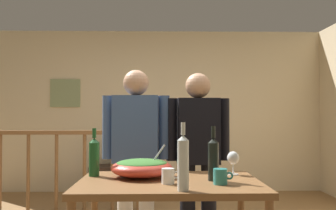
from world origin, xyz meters
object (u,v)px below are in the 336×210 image
wine_bottle_green (94,156)px  stair_railing (73,161)px  mug_teal (221,177)px  person_standing_right (198,149)px  serving_table (169,194)px  mug_white (168,176)px  wine_bottle_dark (213,158)px  wine_bottle_clear (183,162)px  framed_picture (65,93)px  flat_screen_tv (121,150)px  person_standing_left (136,147)px  salad_bowl (142,167)px  tv_console (121,181)px  wine_glass (233,159)px

wine_bottle_green → stair_railing: bearing=106.6°
mug_teal → person_standing_right: bearing=92.7°
serving_table → mug_white: (-0.01, -0.11, 0.13)m
wine_bottle_dark → wine_bottle_clear: bearing=-123.8°
framed_picture → wine_bottle_clear: framed_picture is taller
flat_screen_tv → wine_bottle_dark: (0.91, -3.16, 0.25)m
wine_bottle_dark → person_standing_right: 0.79m
stair_railing → person_standing_left: (0.88, -1.52, 0.31)m
stair_railing → wine_bottle_clear: 2.92m
salad_bowl → wine_bottle_clear: 0.53m
tv_console → wine_bottle_green: size_ratio=2.75×
serving_table → wine_bottle_clear: wine_bottle_clear is taller
salad_bowl → wine_bottle_green: size_ratio=1.27×
framed_picture → tv_console: (0.90, -0.29, -1.31)m
framed_picture → flat_screen_tv: size_ratio=0.89×
serving_table → wine_bottle_dark: (0.28, -0.01, 0.23)m
stair_railing → mug_white: (1.13, -2.42, 0.20)m
framed_picture → serving_table: 3.89m
stair_railing → serving_table: (1.14, -2.31, 0.07)m
wine_glass → wine_bottle_clear: wine_bottle_clear is taller
wine_glass → mug_teal: 0.39m
serving_table → wine_glass: 0.54m
wine_bottle_green → mug_teal: size_ratio=2.71×
salad_bowl → flat_screen_tv: bearing=98.4°
mug_teal → wine_bottle_green: bearing=158.6°
stair_railing → wine_glass: 2.64m
framed_picture → person_standing_left: (1.27, -2.69, -0.60)m
person_standing_left → mug_teal: bearing=124.4°
stair_railing → salad_bowl: (0.96, -2.18, 0.23)m
flat_screen_tv → person_standing_right: size_ratio=0.33×
tv_console → person_standing_right: person_standing_right is taller
stair_railing → mug_teal: bearing=-59.4°
salad_bowl → mug_teal: bearing=-29.2°
wine_bottle_clear → person_standing_right: size_ratio=0.24×
tv_console → person_standing_left: person_standing_left is taller
tv_console → mug_white: bearing=-79.3°
wine_bottle_dark → serving_table: bearing=178.2°
flat_screen_tv → mug_white: mug_white is taller
serving_table → salad_bowl: salad_bowl is taller
salad_bowl → wine_glass: bearing=7.9°
framed_picture → flat_screen_tv: framed_picture is taller
wine_glass → wine_bottle_clear: (-0.38, -0.55, 0.05)m
stair_railing → mug_teal: 2.85m
tv_console → mug_teal: size_ratio=7.45×
salad_bowl → mug_white: salad_bowl is taller
stair_railing → wine_bottle_dark: (1.42, -2.32, 0.30)m
serving_table → mug_teal: bearing=-24.3°
person_standing_right → wine_glass: bearing=105.8°
serving_table → wine_glass: size_ratio=7.06×
salad_bowl → wine_bottle_clear: (0.25, -0.46, 0.09)m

